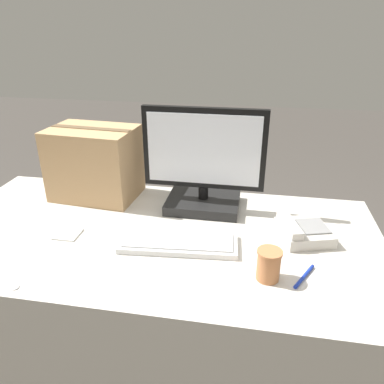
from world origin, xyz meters
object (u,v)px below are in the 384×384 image
Objects in this scene: desk_phone at (302,231)px; cardboard_box at (95,163)px; paper_cup_right at (269,265)px; sticky_note_pad at (68,234)px; pen_marker at (304,276)px; monitor at (204,170)px; spoon at (12,282)px; keyboard at (179,242)px.

cardboard_box reaches higher than desk_phone.
paper_cup_right is 0.80m from sticky_note_pad.
pen_marker reaches higher than sticky_note_pad.
monitor is 0.53m from cardboard_box.
pen_marker is at bearing 53.52° from spoon.
paper_cup_right is at bearing -132.19° from desk_phone.
desk_phone is at bearing 25.21° from pen_marker.
pen_marker is (0.41, -0.45, -0.18)m from monitor.
desk_phone is 0.32m from paper_cup_right.
monitor is 4.88× the size of paper_cup_right.
paper_cup_right is 0.13m from pen_marker.
monitor reaches higher than spoon.
paper_cup_right is (0.33, -0.14, 0.04)m from keyboard.
monitor reaches higher than pen_marker.
monitor is 0.64m from pen_marker.
keyboard is (-0.04, -0.33, -0.17)m from monitor.
pen_marker is at bearing -47.93° from monitor.
cardboard_box is at bearing 147.65° from paper_cup_right.
spoon is 0.96m from pen_marker.
pen_marker is at bearing -19.36° from keyboard.
sticky_note_pad is (-0.79, 0.14, -0.05)m from paper_cup_right.
monitor is 5.64× the size of sticky_note_pad.
pen_marker is 0.91m from sticky_note_pad.
monitor is at bearing 138.75° from desk_phone.
desk_phone is 1.06m from spoon.
keyboard is 0.58m from spoon.
cardboard_box is (-0.81, 0.51, 0.11)m from paper_cup_right.
paper_cup_right reaches higher than keyboard.
paper_cup_right is 0.84m from spoon.
cardboard_box is at bearing 149.66° from desk_phone.
paper_cup_right is at bearing -32.35° from cardboard_box.
desk_phone is 0.58× the size of cardboard_box.
monitor reaches higher than keyboard.
monitor reaches higher than sticky_note_pad.
spoon is (-0.96, -0.45, -0.03)m from desk_phone.
desk_phone reaches higher than pen_marker.
cardboard_box reaches higher than keyboard.
spoon is at bearing -168.50° from paper_cup_right.
sticky_note_pad is at bearing 124.86° from spoon.
paper_cup_right is at bearing -10.29° from sticky_note_pad.
cardboard_box is 3.07× the size of pen_marker.
cardboard_box reaches higher than spoon.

